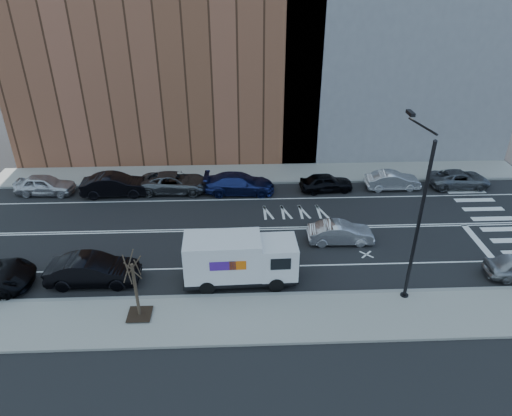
{
  "coord_description": "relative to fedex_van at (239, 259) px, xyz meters",
  "views": [
    {
      "loc": [
        -1.78,
        -26.31,
        16.22
      ],
      "look_at": [
        -0.71,
        0.4,
        1.4
      ],
      "focal_mm": 32.0,
      "sensor_mm": 36.0,
      "label": 1
    }
  ],
  "objects": [
    {
      "name": "fedex_van",
      "position": [
        0.0,
        0.0,
        0.0
      ],
      "size": [
        6.39,
        2.4,
        2.89
      ],
      "rotation": [
        0.0,
        0.0,
        0.03
      ],
      "color": "black",
      "rests_on": "ground"
    },
    {
      "name": "road_markings",
      "position": [
        1.88,
        5.6,
        -1.51
      ],
      "size": [
        40.0,
        8.6,
        0.01
      ],
      "primitive_type": null,
      "color": "white",
      "rests_on": "ground"
    },
    {
      "name": "far_parked_f",
      "position": [
        12.17,
        11.3,
        -0.82
      ],
      "size": [
        4.27,
        1.54,
        1.4
      ],
      "primitive_type": "imported",
      "rotation": [
        0.0,
        0.0,
        1.58
      ],
      "color": "silver",
      "rests_on": "ground"
    },
    {
      "name": "curb_far",
      "position": [
        1.88,
        12.6,
        -1.43
      ],
      "size": [
        44.0,
        0.25,
        0.17
      ],
      "primitive_type": "cube",
      "color": "gray",
      "rests_on": "ground"
    },
    {
      "name": "bldg_brick",
      "position": [
        -6.12,
        21.2,
        9.48
      ],
      "size": [
        26.0,
        10.0,
        22.0
      ],
      "primitive_type": "cube",
      "color": "brown",
      "rests_on": "ground"
    },
    {
      "name": "sidewalk_near",
      "position": [
        1.88,
        -3.2,
        -1.44
      ],
      "size": [
        44.0,
        3.6,
        0.15
      ],
      "primitive_type": "cube",
      "color": "gray",
      "rests_on": "ground"
    },
    {
      "name": "far_parked_b",
      "position": [
        -9.45,
        11.12,
        -0.68
      ],
      "size": [
        5.14,
        2.0,
        1.67
      ],
      "primitive_type": "imported",
      "rotation": [
        0.0,
        0.0,
        1.62
      ],
      "color": "black",
      "rests_on": "ground"
    },
    {
      "name": "driving_sedan",
      "position": [
        6.49,
        3.79,
        -0.83
      ],
      "size": [
        4.19,
        1.5,
        1.37
      ],
      "primitive_type": "imported",
      "rotation": [
        0.0,
        0.0,
        1.56
      ],
      "color": "#B8B7BC",
      "rests_on": "ground"
    },
    {
      "name": "ground",
      "position": [
        1.88,
        5.6,
        -1.52
      ],
      "size": [
        120.0,
        120.0,
        0.0
      ],
      "primitive_type": "plane",
      "color": "black",
      "rests_on": "ground"
    },
    {
      "name": "far_parked_g",
      "position": [
        17.59,
        11.45,
        -0.85
      ],
      "size": [
        4.79,
        2.23,
        1.33
      ],
      "primitive_type": "imported",
      "rotation": [
        0.0,
        0.0,
        1.57
      ],
      "color": "#575A60",
      "rests_on": "ground"
    },
    {
      "name": "far_parked_d",
      "position": [
        0.08,
        11.09,
        -0.73
      ],
      "size": [
        5.48,
        2.4,
        1.57
      ],
      "primitive_type": "imported",
      "rotation": [
        0.0,
        0.0,
        1.53
      ],
      "color": "navy",
      "rests_on": "ground"
    },
    {
      "name": "far_parked_c",
      "position": [
        -4.97,
        11.54,
        -0.77
      ],
      "size": [
        5.48,
        2.68,
        1.5
      ],
      "primitive_type": "imported",
      "rotation": [
        0.0,
        0.0,
        1.53
      ],
      "color": "#515359",
      "rests_on": "ground"
    },
    {
      "name": "far_parked_a",
      "position": [
        -14.92,
        11.51,
        -0.75
      ],
      "size": [
        4.6,
        2.12,
        1.53
      ],
      "primitive_type": "imported",
      "rotation": [
        0.0,
        0.0,
        1.5
      ],
      "color": "silver",
      "rests_on": "ground"
    },
    {
      "name": "far_parked_e",
      "position": [
        6.87,
        11.16,
        -0.82
      ],
      "size": [
        4.22,
        1.98,
        1.4
      ],
      "primitive_type": "imported",
      "rotation": [
        0.0,
        0.0,
        1.65
      ],
      "color": "black",
      "rests_on": "ground"
    },
    {
      "name": "street_tree",
      "position": [
        -5.13,
        -2.8,
        -0.06
      ],
      "size": [
        1.2,
        1.2,
        3.75
      ],
      "color": "black",
      "rests_on": "ground"
    },
    {
      "name": "streetlight",
      "position": [
        8.88,
        -1.31,
        3.56
      ],
      "size": [
        0.44,
        4.02,
        9.34
      ],
      "color": "black",
      "rests_on": "ground"
    },
    {
      "name": "curb_near",
      "position": [
        1.88,
        -1.4,
        -1.43
      ],
      "size": [
        44.0,
        0.25,
        0.17
      ],
      "primitive_type": "cube",
      "color": "gray",
      "rests_on": "ground"
    },
    {
      "name": "crosswalk",
      "position": [
        17.88,
        5.6,
        -1.51
      ],
      "size": [
        3.0,
        14.0,
        0.01
      ],
      "primitive_type": null,
      "color": "white",
      "rests_on": "ground"
    },
    {
      "name": "sidewalk_far",
      "position": [
        1.88,
        14.4,
        -1.44
      ],
      "size": [
        44.0,
        3.6,
        0.15
      ],
      "primitive_type": "cube",
      "color": "gray",
      "rests_on": "ground"
    },
    {
      "name": "near_parked_rear_a",
      "position": [
        -8.19,
        0.2,
        -0.68
      ],
      "size": [
        5.07,
        1.79,
        1.67
      ],
      "primitive_type": "imported",
      "rotation": [
        0.0,
        0.0,
        1.57
      ],
      "color": "black",
      "rests_on": "ground"
    }
  ]
}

